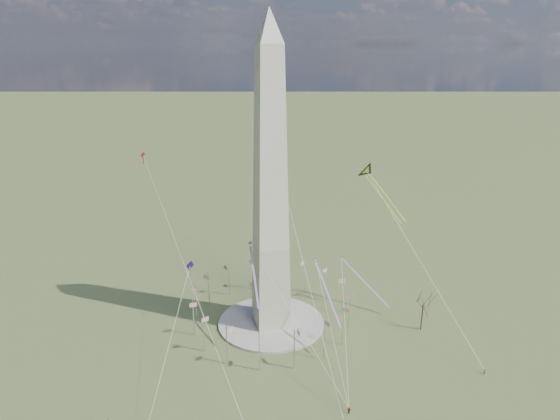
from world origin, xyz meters
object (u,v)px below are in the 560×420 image
object	(u,v)px
washington_monument	(270,189)
person_east	(484,372)
tree_near	(423,303)
kite_delta_black	(369,174)

from	to	relation	value
washington_monument	person_east	distance (m)	82.67
tree_near	kite_delta_black	bearing A→B (deg)	103.40
tree_near	kite_delta_black	size ratio (longest dim) A/B	0.65
person_east	washington_monument	bearing A→B (deg)	-84.65
washington_monument	person_east	xyz separation A→B (m)	(52.11, -43.54, -47.15)
washington_monument	kite_delta_black	world-z (taller)	washington_monument
person_east	kite_delta_black	world-z (taller)	kite_delta_black
tree_near	person_east	size ratio (longest dim) A/B	8.76
tree_near	kite_delta_black	world-z (taller)	kite_delta_black
washington_monument	tree_near	distance (m)	62.93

